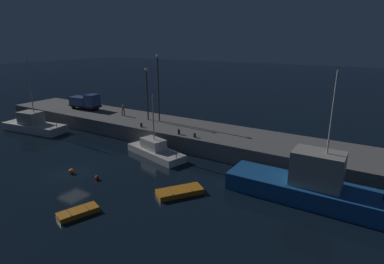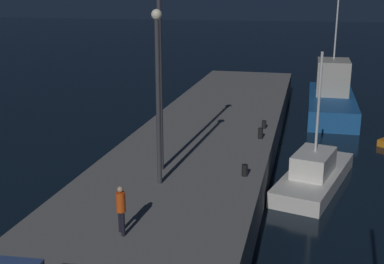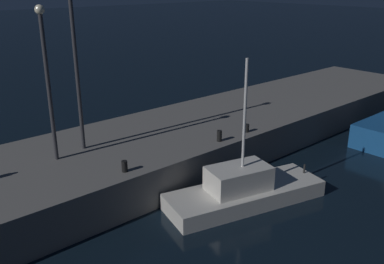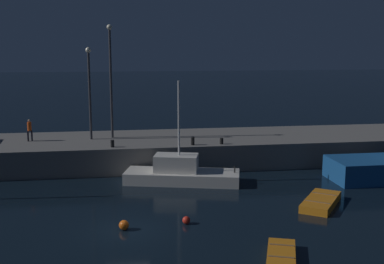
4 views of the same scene
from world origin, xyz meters
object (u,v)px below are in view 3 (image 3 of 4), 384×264
object	(u,v)px
lamp_post_west	(47,73)
bollard_central	(125,166)
bollard_west	(247,128)
fishing_boat_blue	(243,190)
bollard_east	(219,136)
lamp_post_east	(75,48)

from	to	relation	value
lamp_post_west	bollard_central	size ratio (longest dim) A/B	13.70
bollard_west	bollard_central	world-z (taller)	bollard_central
fishing_boat_blue	bollard_east	bearing A→B (deg)	66.45
bollard_central	bollard_east	xyz separation A→B (m)	(6.12, -0.10, 0.04)
bollard_east	fishing_boat_blue	bearing A→B (deg)	-113.55
lamp_post_west	bollard_west	size ratio (longest dim) A/B	15.52
fishing_boat_blue	bollard_central	distance (m)	5.97
lamp_post_east	lamp_post_west	bearing A→B (deg)	-166.01
lamp_post_east	bollard_west	xyz separation A→B (m)	(8.42, -4.02, -5.07)
fishing_boat_blue	lamp_post_west	bearing A→B (deg)	134.24
bollard_west	bollard_east	bearing A→B (deg)	-179.78
fishing_boat_blue	bollard_east	distance (m)	3.77
lamp_post_west	bollard_east	distance (m)	9.55
lamp_post_west	lamp_post_east	size ratio (longest dim) A/B	0.80
fishing_boat_blue	bollard_west	world-z (taller)	fishing_boat_blue
lamp_post_west	bollard_east	xyz separation A→B (m)	(7.86, -3.60, -4.06)
bollard_west	bollard_central	bearing A→B (deg)	179.41
fishing_boat_blue	bollard_central	bearing A→B (deg)	146.32
bollard_east	bollard_west	bearing A→B (deg)	0.22
bollard_central	bollard_east	distance (m)	6.12
bollard_west	bollard_east	size ratio (longest dim) A/B	0.77
bollard_west	bollard_central	distance (m)	8.39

